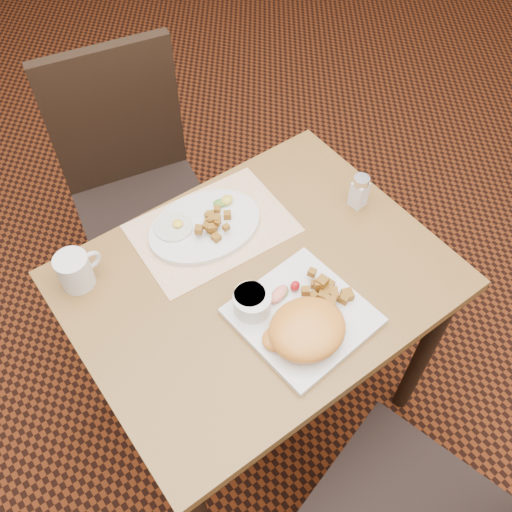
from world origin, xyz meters
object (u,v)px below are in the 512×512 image
object	(u,v)px
table	(258,301)
chair_far	(136,181)
salt_shaker	(359,191)
plate_square	(302,316)
plate_oval	(205,226)
coffee_mug	(75,270)

from	to	relation	value
table	chair_far	distance (m)	0.68
salt_shaker	plate_square	bearing A→B (deg)	-151.25
table	chair_far	size ratio (longest dim) A/B	0.93
salt_shaker	chair_far	bearing A→B (deg)	119.93
plate_oval	coffee_mug	bearing A→B (deg)	172.93
table	plate_square	xyz separation A→B (m)	(0.01, -0.16, 0.12)
plate_square	plate_oval	world-z (taller)	plate_oval
table	chair_far	xyz separation A→B (m)	(-0.01, 0.67, -0.10)
coffee_mug	chair_far	bearing A→B (deg)	50.48
table	plate_oval	size ratio (longest dim) A/B	2.96
coffee_mug	salt_shaker	bearing A→B (deg)	-16.50
plate_oval	salt_shaker	bearing A→B (deg)	-24.22
plate_square	coffee_mug	distance (m)	0.55
salt_shaker	coffee_mug	distance (m)	0.75
coffee_mug	plate_square	bearing A→B (deg)	-47.27
table	coffee_mug	bearing A→B (deg)	145.36
plate_square	coffee_mug	size ratio (longest dim) A/B	2.47
plate_oval	coffee_mug	size ratio (longest dim) A/B	2.68
table	salt_shaker	size ratio (longest dim) A/B	9.00
table	coffee_mug	xyz separation A→B (m)	(-0.36, 0.25, 0.16)
plate_square	coffee_mug	world-z (taller)	coffee_mug
chair_far	plate_oval	distance (m)	0.52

